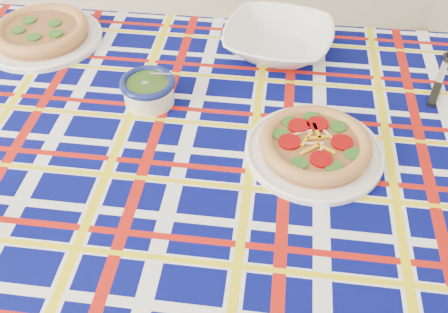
{
  "coord_description": "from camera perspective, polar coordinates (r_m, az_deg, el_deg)",
  "views": [
    {
      "loc": [
        0.47,
        -0.39,
        1.5
      ],
      "look_at": [
        0.57,
        0.32,
        0.78
      ],
      "focal_mm": 40.0,
      "sensor_mm": 36.0,
      "label": 1
    }
  ],
  "objects": [
    {
      "name": "dining_table",
      "position": [
        1.14,
        -0.39,
        -0.83
      ],
      "size": [
        1.82,
        1.4,
        0.76
      ],
      "rotation": [
        0.0,
        0.0,
        -0.27
      ],
      "color": "brown",
      "rests_on": "floor"
    },
    {
      "name": "tablecloth",
      "position": [
        1.12,
        -0.4,
        0.06
      ],
      "size": [
        1.86,
        1.44,
        0.11
      ],
      "primitive_type": null,
      "rotation": [
        0.0,
        0.0,
        -0.27
      ],
      "color": "#040852",
      "rests_on": "dining_table"
    },
    {
      "name": "main_focaccia_plate",
      "position": [
        1.04,
        10.38,
        1.39
      ],
      "size": [
        0.38,
        0.38,
        0.06
      ],
      "primitive_type": null,
      "rotation": [
        0.0,
        0.0,
        -0.34
      ],
      "color": "brown",
      "rests_on": "tablecloth"
    },
    {
      "name": "pesto_bowl",
      "position": [
        1.17,
        -8.66,
        7.68
      ],
      "size": [
        0.16,
        0.16,
        0.08
      ],
      "primitive_type": null,
      "rotation": [
        0.0,
        0.0,
        -0.31
      ],
      "color": "#1F3B10",
      "rests_on": "tablecloth"
    },
    {
      "name": "serving_bowl",
      "position": [
        1.34,
        6.2,
        13.09
      ],
      "size": [
        0.37,
        0.37,
        0.07
      ],
      "primitive_type": "imported",
      "rotation": [
        0.0,
        0.0,
        -0.42
      ],
      "color": "white",
      "rests_on": "tablecloth"
    },
    {
      "name": "second_focaccia_plate",
      "position": [
        1.47,
        -20.14,
        13.29
      ],
      "size": [
        0.39,
        0.39,
        0.06
      ],
      "primitive_type": null,
      "rotation": [
        0.0,
        0.0,
        -0.21
      ],
      "color": "brown",
      "rests_on": "tablecloth"
    },
    {
      "name": "table_knife",
      "position": [
        1.38,
        23.69,
        8.83
      ],
      "size": [
        0.15,
        0.21,
        0.01
      ],
      "primitive_type": null,
      "rotation": [
        0.0,
        0.0,
        0.95
      ],
      "color": "silver",
      "rests_on": "tablecloth"
    }
  ]
}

